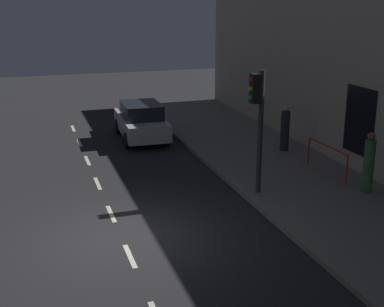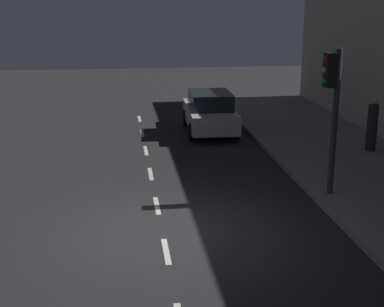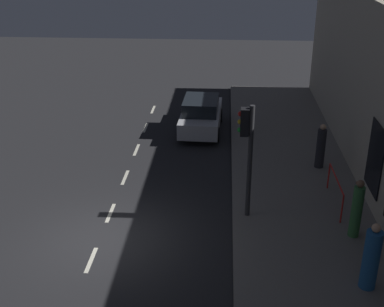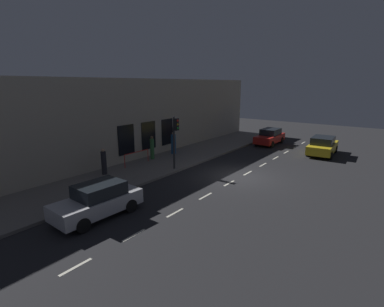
% 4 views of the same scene
% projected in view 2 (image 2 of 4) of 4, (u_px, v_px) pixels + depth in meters
% --- Properties ---
extents(ground_plane, '(60.00, 60.00, 0.00)m').
position_uv_depth(ground_plane, '(162.00, 232.00, 12.12)').
color(ground_plane, '#232326').
extents(lane_centre_line, '(0.12, 27.20, 0.01)m').
position_uv_depth(lane_centre_line, '(166.00, 251.00, 11.16)').
color(lane_centre_line, beige).
rests_on(lane_centre_line, ground).
extents(traffic_light, '(0.50, 0.32, 3.69)m').
position_uv_depth(traffic_light, '(332.00, 98.00, 13.43)').
color(traffic_light, '#2D2D30').
rests_on(traffic_light, sidewalk).
extents(parked_car_2, '(1.93, 4.10, 1.58)m').
position_uv_depth(parked_car_2, '(210.00, 112.00, 20.99)').
color(parked_car_2, '#B7B7BC').
rests_on(parked_car_2, ground).
extents(pedestrian_1, '(0.40, 0.40, 1.75)m').
position_uv_depth(pedestrian_1, '(372.00, 126.00, 17.86)').
color(pedestrian_1, '#232328').
rests_on(pedestrian_1, sidewalk).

